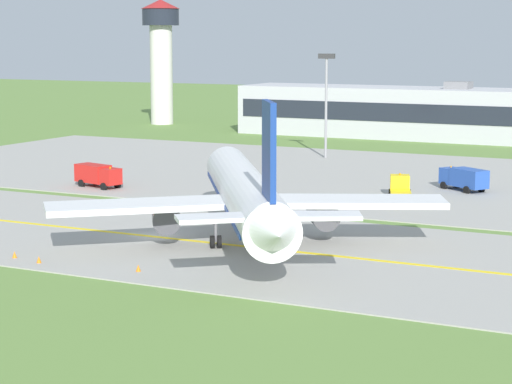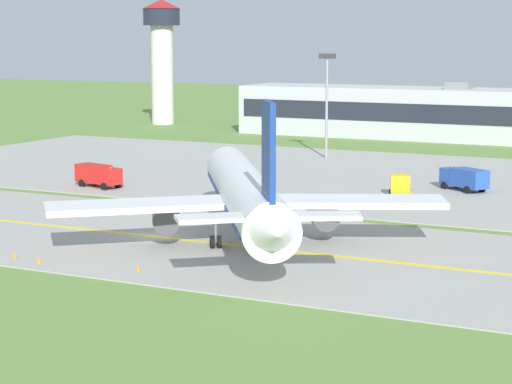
# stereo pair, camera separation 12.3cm
# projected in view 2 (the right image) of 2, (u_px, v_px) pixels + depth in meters

# --- Properties ---
(ground_plane) EXTENTS (500.00, 500.00, 0.00)m
(ground_plane) POSITION_uv_depth(u_px,v_px,m) (156.00, 238.00, 82.38)
(ground_plane) COLOR olive
(taxiway_strip) EXTENTS (240.00, 28.00, 0.10)m
(taxiway_strip) POSITION_uv_depth(u_px,v_px,m) (156.00, 237.00, 82.37)
(taxiway_strip) COLOR #9E9B93
(taxiway_strip) RESTS_ON ground
(apron_pad) EXTENTS (140.00, 52.00, 0.10)m
(apron_pad) POSITION_uv_depth(u_px,v_px,m) (419.00, 181.00, 115.02)
(apron_pad) COLOR #9E9B93
(apron_pad) RESTS_ON ground
(taxiway_centreline) EXTENTS (220.00, 0.60, 0.01)m
(taxiway_centreline) POSITION_uv_depth(u_px,v_px,m) (156.00, 237.00, 82.36)
(taxiway_centreline) COLOR yellow
(taxiway_centreline) RESTS_ON taxiway_strip
(airplane_lead) EXTENTS (29.24, 35.00, 12.70)m
(airplane_lead) POSITION_uv_depth(u_px,v_px,m) (246.00, 195.00, 79.26)
(airplane_lead) COLOR white
(airplane_lead) RESTS_ON ground
(service_truck_baggage) EXTENTS (6.32, 3.51, 2.60)m
(service_truck_baggage) POSITION_uv_depth(u_px,v_px,m) (98.00, 174.00, 109.87)
(service_truck_baggage) COLOR red
(service_truck_baggage) RESTS_ON ground
(service_truck_catering) EXTENTS (4.18, 6.71, 2.59)m
(service_truck_catering) POSITION_uv_depth(u_px,v_px,m) (401.00, 188.00, 102.14)
(service_truck_catering) COLOR yellow
(service_truck_catering) RESTS_ON ground
(service_truck_pushback) EXTENTS (6.13, 5.02, 2.60)m
(service_truck_pushback) POSITION_uv_depth(u_px,v_px,m) (464.00, 178.00, 107.21)
(service_truck_pushback) COLOR #264CA5
(service_truck_pushback) RESTS_ON ground
(terminal_building) EXTENTS (54.36, 13.21, 9.71)m
(terminal_building) POSITION_uv_depth(u_px,v_px,m) (396.00, 112.00, 166.75)
(terminal_building) COLOR #B2B2B7
(terminal_building) RESTS_ON ground
(control_tower) EXTENTS (7.60, 7.60, 24.32)m
(control_tower) POSITION_uv_depth(u_px,v_px,m) (162.00, 49.00, 190.18)
(control_tower) COLOR silver
(control_tower) RESTS_ON ground
(apron_light_mast) EXTENTS (2.40, 0.50, 14.70)m
(apron_light_mast) POSITION_uv_depth(u_px,v_px,m) (327.00, 92.00, 135.57)
(apron_light_mast) COLOR gray
(apron_light_mast) RESTS_ON ground
(traffic_cone_near_edge) EXTENTS (0.44, 0.44, 0.60)m
(traffic_cone_near_edge) POSITION_uv_depth(u_px,v_px,m) (39.00, 260.00, 72.82)
(traffic_cone_near_edge) COLOR orange
(traffic_cone_near_edge) RESTS_ON ground
(traffic_cone_mid_edge) EXTENTS (0.44, 0.44, 0.60)m
(traffic_cone_mid_edge) POSITION_uv_depth(u_px,v_px,m) (138.00, 269.00, 70.14)
(traffic_cone_mid_edge) COLOR orange
(traffic_cone_mid_edge) RESTS_ON ground
(traffic_cone_far_edge) EXTENTS (0.44, 0.44, 0.60)m
(traffic_cone_far_edge) POSITION_uv_depth(u_px,v_px,m) (14.00, 255.00, 74.51)
(traffic_cone_far_edge) COLOR orange
(traffic_cone_far_edge) RESTS_ON ground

